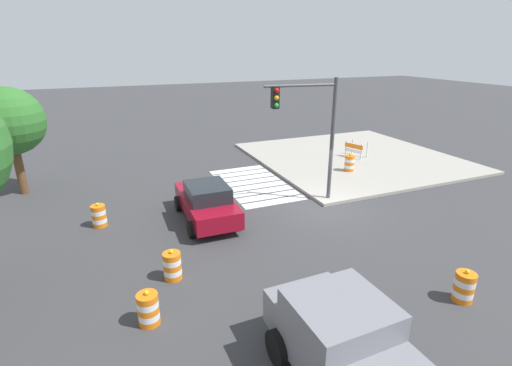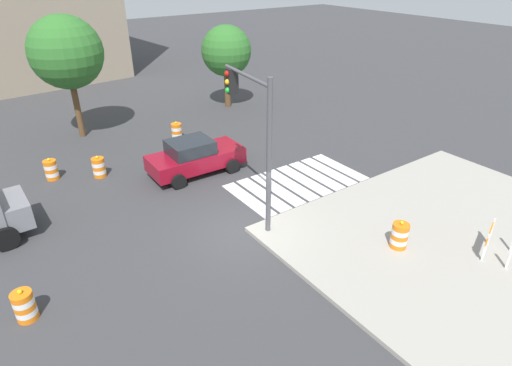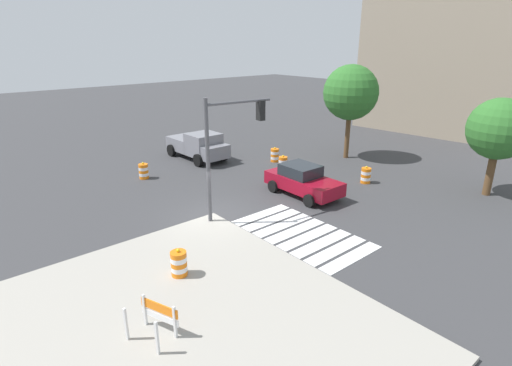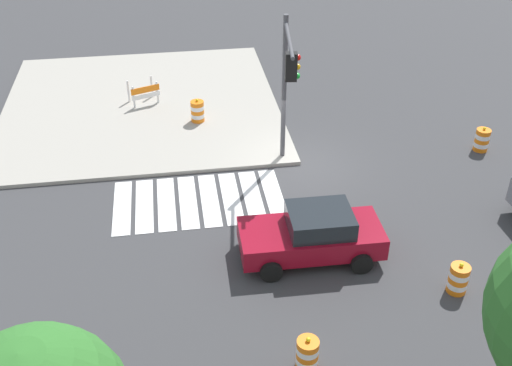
{
  "view_description": "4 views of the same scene",
  "coord_description": "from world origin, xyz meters",
  "px_view_note": "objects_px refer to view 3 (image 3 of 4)",
  "views": [
    {
      "loc": [
        -13.34,
        8.92,
        6.93
      ],
      "look_at": [
        2.44,
        2.32,
        0.67
      ],
      "focal_mm": 26.51,
      "sensor_mm": 36.0,
      "label": 1
    },
    {
      "loc": [
        -7.04,
        -10.69,
        8.83
      ],
      "look_at": [
        1.46,
        1.36,
        0.94
      ],
      "focal_mm": 29.74,
      "sensor_mm": 36.0,
      "label": 2
    },
    {
      "loc": [
        14.49,
        -9.73,
        7.85
      ],
      "look_at": [
        1.18,
        1.63,
        1.6
      ],
      "focal_mm": 28.06,
      "sensor_mm": 36.0,
      "label": 3
    },
    {
      "loc": [
        4.7,
        19.51,
        12.29
      ],
      "look_at": [
        2.02,
        1.97,
        0.66
      ],
      "focal_mm": 43.38,
      "sensor_mm": 36.0,
      "label": 4
    }
  ],
  "objects_px": {
    "traffic_barrel_crosswalk_end": "(366,175)",
    "construction_barricade": "(156,317)",
    "pickup_truck": "(199,146)",
    "traffic_barrel_near_corner": "(275,155)",
    "street_tree_streetside_near": "(351,93)",
    "traffic_barrel_median_far": "(144,171)",
    "traffic_barrel_on_sidewalk": "(179,263)",
    "sports_car": "(303,180)",
    "street_tree_streetside_mid": "(499,129)",
    "traffic_light_pole": "(230,136)",
    "traffic_barrel_median_near": "(283,164)"
  },
  "relations": [
    {
      "from": "traffic_barrel_crosswalk_end",
      "to": "street_tree_streetside_mid",
      "type": "relative_size",
      "value": 0.2
    },
    {
      "from": "sports_car",
      "to": "traffic_light_pole",
      "type": "relative_size",
      "value": 0.79
    },
    {
      "from": "traffic_barrel_median_near",
      "to": "traffic_light_pole",
      "type": "xyz_separation_m",
      "value": [
        3.68,
        -6.87,
        3.46
      ]
    },
    {
      "from": "traffic_barrel_near_corner",
      "to": "street_tree_streetside_near",
      "type": "relative_size",
      "value": 0.16
    },
    {
      "from": "traffic_barrel_crosswalk_end",
      "to": "street_tree_streetside_near",
      "type": "height_order",
      "value": "street_tree_streetside_near"
    },
    {
      "from": "traffic_barrel_median_near",
      "to": "street_tree_streetside_near",
      "type": "xyz_separation_m",
      "value": [
        0.74,
        5.51,
        4.08
      ]
    },
    {
      "from": "traffic_light_pole",
      "to": "street_tree_streetside_mid",
      "type": "relative_size",
      "value": 1.06
    },
    {
      "from": "street_tree_streetside_mid",
      "to": "traffic_barrel_crosswalk_end",
      "type": "bearing_deg",
      "value": -147.84
    },
    {
      "from": "traffic_barrel_median_far",
      "to": "street_tree_streetside_mid",
      "type": "height_order",
      "value": "street_tree_streetside_mid"
    },
    {
      "from": "pickup_truck",
      "to": "traffic_barrel_crosswalk_end",
      "type": "height_order",
      "value": "pickup_truck"
    },
    {
      "from": "traffic_light_pole",
      "to": "street_tree_streetside_mid",
      "type": "bearing_deg",
      "value": 62.06
    },
    {
      "from": "pickup_truck",
      "to": "sports_car",
      "type": "bearing_deg",
      "value": 2.92
    },
    {
      "from": "traffic_light_pole",
      "to": "street_tree_streetside_near",
      "type": "bearing_deg",
      "value": 103.35
    },
    {
      "from": "pickup_truck",
      "to": "traffic_light_pole",
      "type": "distance_m",
      "value": 10.64
    },
    {
      "from": "construction_barricade",
      "to": "traffic_barrel_on_sidewalk",
      "type": "bearing_deg",
      "value": 137.76
    },
    {
      "from": "traffic_barrel_median_far",
      "to": "traffic_barrel_median_near",
      "type": "bearing_deg",
      "value": 60.04
    },
    {
      "from": "sports_car",
      "to": "street_tree_streetside_near",
      "type": "height_order",
      "value": "street_tree_streetside_near"
    },
    {
      "from": "sports_car",
      "to": "traffic_barrel_near_corner",
      "type": "relative_size",
      "value": 4.25
    },
    {
      "from": "traffic_barrel_on_sidewalk",
      "to": "traffic_light_pole",
      "type": "distance_m",
      "value": 6.26
    },
    {
      "from": "traffic_barrel_median_near",
      "to": "street_tree_streetside_mid",
      "type": "distance_m",
      "value": 11.94
    },
    {
      "from": "traffic_barrel_near_corner",
      "to": "traffic_barrel_median_far",
      "type": "xyz_separation_m",
      "value": [
        -2.49,
        -8.44,
        0.0
      ]
    },
    {
      "from": "traffic_barrel_crosswalk_end",
      "to": "street_tree_streetside_mid",
      "type": "height_order",
      "value": "street_tree_streetside_mid"
    },
    {
      "from": "street_tree_streetside_near",
      "to": "pickup_truck",
      "type": "bearing_deg",
      "value": -128.03
    },
    {
      "from": "traffic_barrel_crosswalk_end",
      "to": "traffic_barrel_median_near",
      "type": "bearing_deg",
      "value": -157.22
    },
    {
      "from": "traffic_barrel_median_far",
      "to": "street_tree_streetside_mid",
      "type": "xyz_separation_m",
      "value": [
        14.48,
        12.86,
        3.12
      ]
    },
    {
      "from": "traffic_barrel_crosswalk_end",
      "to": "street_tree_streetside_mid",
      "type": "bearing_deg",
      "value": 32.16
    },
    {
      "from": "pickup_truck",
      "to": "street_tree_streetside_mid",
      "type": "relative_size",
      "value": 1.0
    },
    {
      "from": "sports_car",
      "to": "pickup_truck",
      "type": "relative_size",
      "value": 0.83
    },
    {
      "from": "traffic_barrel_crosswalk_end",
      "to": "street_tree_streetside_mid",
      "type": "distance_m",
      "value": 7.06
    },
    {
      "from": "traffic_barrel_near_corner",
      "to": "traffic_barrel_on_sidewalk",
      "type": "distance_m",
      "value": 14.89
    },
    {
      "from": "traffic_barrel_crosswalk_end",
      "to": "traffic_light_pole",
      "type": "height_order",
      "value": "traffic_light_pole"
    },
    {
      "from": "traffic_barrel_median_near",
      "to": "traffic_barrel_near_corner",
      "type": "bearing_deg",
      "value": 151.7
    },
    {
      "from": "sports_car",
      "to": "traffic_barrel_near_corner",
      "type": "bearing_deg",
      "value": 150.46
    },
    {
      "from": "traffic_barrel_median_far",
      "to": "street_tree_streetside_mid",
      "type": "relative_size",
      "value": 0.2
    },
    {
      "from": "traffic_barrel_median_far",
      "to": "sports_car",
      "type": "bearing_deg",
      "value": 33.4
    },
    {
      "from": "traffic_barrel_median_far",
      "to": "construction_barricade",
      "type": "height_order",
      "value": "construction_barricade"
    },
    {
      "from": "sports_car",
      "to": "construction_barricade",
      "type": "relative_size",
      "value": 3.04
    },
    {
      "from": "traffic_barrel_crosswalk_end",
      "to": "construction_barricade",
      "type": "relative_size",
      "value": 0.71
    },
    {
      "from": "traffic_barrel_near_corner",
      "to": "traffic_barrel_crosswalk_end",
      "type": "relative_size",
      "value": 1.0
    },
    {
      "from": "street_tree_streetside_mid",
      "to": "street_tree_streetside_near",
      "type": "bearing_deg",
      "value": 179.33
    },
    {
      "from": "traffic_barrel_crosswalk_end",
      "to": "construction_barricade",
      "type": "xyz_separation_m",
      "value": [
        3.92,
        -15.36,
        0.27
      ]
    },
    {
      "from": "street_tree_streetside_mid",
      "to": "traffic_barrel_on_sidewalk",
      "type": "bearing_deg",
      "value": -102.26
    },
    {
      "from": "sports_car",
      "to": "pickup_truck",
      "type": "xyz_separation_m",
      "value": [
        -9.37,
        -0.48,
        0.16
      ]
    },
    {
      "from": "traffic_barrel_crosswalk_end",
      "to": "traffic_barrel_median_far",
      "type": "relative_size",
      "value": 1.0
    },
    {
      "from": "traffic_barrel_median_far",
      "to": "traffic_barrel_on_sidewalk",
      "type": "height_order",
      "value": "traffic_barrel_on_sidewalk"
    },
    {
      "from": "pickup_truck",
      "to": "construction_barricade",
      "type": "distance_m",
      "value": 17.92
    },
    {
      "from": "pickup_truck",
      "to": "street_tree_streetside_near",
      "type": "distance_m",
      "value": 10.94
    },
    {
      "from": "pickup_truck",
      "to": "traffic_barrel_near_corner",
      "type": "height_order",
      "value": "pickup_truck"
    },
    {
      "from": "street_tree_streetside_near",
      "to": "traffic_light_pole",
      "type": "bearing_deg",
      "value": -76.65
    },
    {
      "from": "pickup_truck",
      "to": "traffic_barrel_median_far",
      "type": "relative_size",
      "value": 5.09
    }
  ]
}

